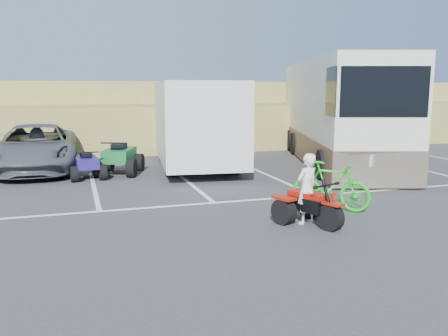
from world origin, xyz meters
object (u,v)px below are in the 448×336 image
object	(u,v)px
red_trike_atv	(311,225)
cargo_trailer	(196,122)
rider	(307,189)
grey_pickup	(36,148)
rv_motorhome	(337,120)
green_dirt_bike	(331,186)
quad_atv_green	(120,174)
quad_atv_blue	(87,178)

from	to	relation	value
red_trike_atv	cargo_trailer	distance (m)	7.89
rider	grey_pickup	xyz separation A→B (m)	(-5.69, 8.54, 0.04)
rv_motorhome	green_dirt_bike	bearing A→B (deg)	-104.13
green_dirt_bike	grey_pickup	distance (m)	10.21
green_dirt_bike	quad_atv_green	world-z (taller)	green_dirt_bike
rider	quad_atv_blue	size ratio (longest dim) A/B	1.06
grey_pickup	rv_motorhome	distance (m)	10.76
red_trike_atv	grey_pickup	xyz separation A→B (m)	(-5.74, 8.68, 0.77)
rv_motorhome	quad_atv_green	world-z (taller)	rv_motorhome
rider	rv_motorhome	bearing A→B (deg)	-145.11
rider	red_trike_atv	bearing A→B (deg)	90.00
red_trike_atv	rider	xyz separation A→B (m)	(-0.05, 0.14, 0.73)
rider	rv_motorhome	distance (m)	8.76
rider	green_dirt_bike	world-z (taller)	rider
red_trike_atv	cargo_trailer	size ratio (longest dim) A/B	0.21
red_trike_atv	green_dirt_bike	bearing A→B (deg)	24.78
green_dirt_bike	quad_atv_blue	size ratio (longest dim) A/B	1.33
cargo_trailer	quad_atv_green	xyz separation A→B (m)	(-2.71, -0.60, -1.61)
grey_pickup	quad_atv_green	distance (m)	3.13
rv_motorhome	quad_atv_green	size ratio (longest dim) A/B	6.15
rider	rv_motorhome	xyz separation A→B (m)	(4.95, 7.17, 0.87)
quad_atv_blue	green_dirt_bike	bearing A→B (deg)	-52.70
green_dirt_bike	grey_pickup	world-z (taller)	grey_pickup
green_dirt_bike	rv_motorhome	world-z (taller)	rv_motorhome
cargo_trailer	quad_atv_green	size ratio (longest dim) A/B	3.86
cargo_trailer	grey_pickup	bearing A→B (deg)	176.52
rider	cargo_trailer	bearing A→B (deg)	-107.57
rider	grey_pickup	distance (m)	10.26
green_dirt_bike	quad_atv_blue	world-z (taller)	green_dirt_bike
grey_pickup	quad_atv_green	bearing A→B (deg)	-30.22
green_dirt_bike	quad_atv_green	xyz separation A→B (m)	(-4.15, 6.10, -0.55)
rider	quad_atv_blue	distance (m)	7.75
red_trike_atv	green_dirt_bike	distance (m)	1.53
rider	green_dirt_bike	size ratio (longest dim) A/B	0.79
red_trike_atv	rider	bearing A→B (deg)	90.00
red_trike_atv	cargo_trailer	xyz separation A→B (m)	(-0.44, 7.72, 1.61)
grey_pickup	cargo_trailer	world-z (taller)	cargo_trailer
green_dirt_bike	cargo_trailer	xyz separation A→B (m)	(-1.45, 6.70, 1.06)
red_trike_atv	quad_atv_green	distance (m)	7.78
red_trike_atv	quad_atv_green	xyz separation A→B (m)	(-3.14, 7.12, 0.00)
quad_atv_blue	red_trike_atv	bearing A→B (deg)	-63.18
green_dirt_bike	rider	bearing A→B (deg)	176.46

